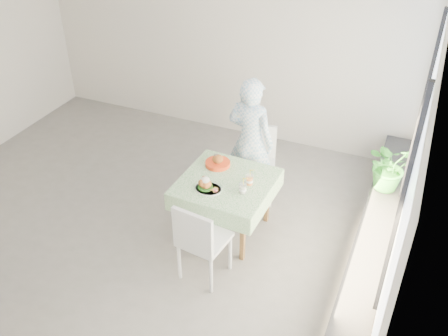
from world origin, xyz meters
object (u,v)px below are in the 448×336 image
at_px(chair_far, 257,177).
at_px(chair_near, 204,254).
at_px(cafe_table, 226,200).
at_px(diner, 250,141).
at_px(potted_plant, 390,166).
at_px(juice_cup_orange, 249,180).
at_px(main_dish, 207,186).

distance_m(chair_far, chair_near, 1.59).
height_order(cafe_table, chair_far, chair_far).
distance_m(cafe_table, chair_far, 0.83).
xyz_separation_m(diner, potted_plant, (1.69, 0.21, -0.05)).
distance_m(cafe_table, juice_cup_orange, 0.43).
bearing_deg(main_dish, diner, 81.72).
bearing_deg(juice_cup_orange, main_dish, -145.24).
relative_size(cafe_table, juice_cup_orange, 4.36).
bearing_deg(main_dish, chair_far, 77.61).
bearing_deg(potted_plant, chair_near, -133.01).
relative_size(chair_near, diner, 0.58).
bearing_deg(chair_near, cafe_table, 95.27).
relative_size(diner, potted_plant, 2.76).
relative_size(cafe_table, chair_near, 1.08).
height_order(chair_far, chair_near, chair_near).
height_order(main_dish, juice_cup_orange, juice_cup_orange).
height_order(chair_near, diner, diner).
xyz_separation_m(main_dish, potted_plant, (1.83, 1.20, 0.02)).
bearing_deg(potted_plant, main_dish, -146.74).
height_order(diner, juice_cup_orange, diner).
height_order(juice_cup_orange, potted_plant, potted_plant).
height_order(chair_far, juice_cup_orange, juice_cup_orange).
relative_size(chair_far, juice_cup_orange, 3.96).
xyz_separation_m(main_dish, juice_cup_orange, (0.41, 0.28, 0.01)).
distance_m(chair_near, main_dish, 0.76).
bearing_deg(cafe_table, main_dish, -119.65).
relative_size(chair_near, juice_cup_orange, 4.03).
bearing_deg(juice_cup_orange, chair_far, 102.94).
height_order(chair_near, juice_cup_orange, chair_near).
relative_size(cafe_table, potted_plant, 1.73).
height_order(cafe_table, juice_cup_orange, juice_cup_orange).
distance_m(main_dish, juice_cup_orange, 0.49).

